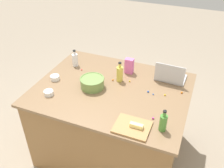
{
  "coord_description": "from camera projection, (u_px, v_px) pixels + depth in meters",
  "views": [
    {
      "loc": [
        -0.76,
        1.86,
        2.33
      ],
      "look_at": [
        0.0,
        0.0,
        0.95
      ],
      "focal_mm": 39.51,
      "sensor_mm": 36.0,
      "label": 1
    }
  ],
  "objects": [
    {
      "name": "mixing_bowl_large",
      "position": [
        92.0,
        82.0,
        2.45
      ],
      "size": [
        0.25,
        0.25,
        0.11
      ],
      "color": "#72934C",
      "rests_on": "island_counter"
    },
    {
      "name": "ground_plane",
      "position": [
        112.0,
        149.0,
        2.98
      ],
      "size": [
        12.0,
        12.0,
        0.0
      ],
      "primitive_type": "plane",
      "color": "gray"
    },
    {
      "name": "cutting_board",
      "position": [
        132.0,
        127.0,
        2.0
      ],
      "size": [
        0.29,
        0.24,
        0.02
      ],
      "primitive_type": "cube",
      "color": "#AD7F4C",
      "rests_on": "island_counter"
    },
    {
      "name": "candy_5",
      "position": [
        153.0,
        94.0,
        2.37
      ],
      "size": [
        0.01,
        0.01,
        0.01
      ],
      "primitive_type": "sphere",
      "color": "blue",
      "rests_on": "island_counter"
    },
    {
      "name": "ramekin_small",
      "position": [
        55.0,
        78.0,
        2.59
      ],
      "size": [
        0.09,
        0.09,
        0.05
      ],
      "primitive_type": "cylinder",
      "color": "white",
      "rests_on": "island_counter"
    },
    {
      "name": "candy_2",
      "position": [
        130.0,
        81.0,
        2.56
      ],
      "size": [
        0.02,
        0.02,
        0.02
      ],
      "primitive_type": "sphere",
      "color": "yellow",
      "rests_on": "island_counter"
    },
    {
      "name": "candy_8",
      "position": [
        155.0,
        74.0,
        2.68
      ],
      "size": [
        0.02,
        0.02,
        0.02
      ],
      "primitive_type": "sphere",
      "color": "yellow",
      "rests_on": "island_counter"
    },
    {
      "name": "laptop",
      "position": [
        170.0,
        76.0,
        2.57
      ],
      "size": [
        0.32,
        0.24,
        0.22
      ],
      "color": "#B7B7BC",
      "rests_on": "island_counter"
    },
    {
      "name": "island_counter",
      "position": [
        112.0,
        121.0,
        2.72
      ],
      "size": [
        1.52,
        1.19,
        0.9
      ],
      "color": "olive",
      "rests_on": "ground"
    },
    {
      "name": "bottle_vinegar",
      "position": [
        75.0,
        60.0,
        2.8
      ],
      "size": [
        0.07,
        0.07,
        0.2
      ],
      "color": "white",
      "rests_on": "island_counter"
    },
    {
      "name": "butter_stick_left",
      "position": [
        136.0,
        126.0,
        1.98
      ],
      "size": [
        0.11,
        0.04,
        0.04
      ],
      "primitive_type": "cube",
      "rotation": [
        0.0,
        0.0,
        0.0
      ],
      "color": "#F4E58C",
      "rests_on": "cutting_board"
    },
    {
      "name": "candy_1",
      "position": [
        153.0,
        118.0,
        2.09
      ],
      "size": [
        0.02,
        0.02,
        0.02
      ],
      "primitive_type": "sphere",
      "color": "#CC3399",
      "rests_on": "island_counter"
    },
    {
      "name": "candy_3",
      "position": [
        148.0,
        92.0,
        2.41
      ],
      "size": [
        0.02,
        0.02,
        0.02
      ],
      "primitive_type": "sphere",
      "color": "blue",
      "rests_on": "island_counter"
    },
    {
      "name": "ramekin_medium",
      "position": [
        49.0,
        93.0,
        2.37
      ],
      "size": [
        0.09,
        0.09,
        0.05
      ],
      "primitive_type": "cylinder",
      "color": "white",
      "rests_on": "island_counter"
    },
    {
      "name": "candy_4",
      "position": [
        82.0,
        70.0,
        2.75
      ],
      "size": [
        0.01,
        0.01,
        0.01
      ],
      "primitive_type": "sphere",
      "color": "red",
      "rests_on": "island_counter"
    },
    {
      "name": "candy_6",
      "position": [
        182.0,
        93.0,
        2.39
      ],
      "size": [
        0.02,
        0.02,
        0.02
      ],
      "primitive_type": "sphere",
      "color": "orange",
      "rests_on": "island_counter"
    },
    {
      "name": "candy_bag",
      "position": [
        129.0,
        66.0,
        2.66
      ],
      "size": [
        0.09,
        0.06,
        0.17
      ],
      "primitive_type": "cube",
      "color": "pink",
      "rests_on": "island_counter"
    },
    {
      "name": "bottle_oil",
      "position": [
        120.0,
        74.0,
        2.53
      ],
      "size": [
        0.07,
        0.07,
        0.22
      ],
      "color": "#DBC64C",
      "rests_on": "island_counter"
    },
    {
      "name": "candy_7",
      "position": [
        113.0,
        80.0,
        2.58
      ],
      "size": [
        0.02,
        0.02,
        0.02
      ],
      "primitive_type": "sphere",
      "color": "orange",
      "rests_on": "island_counter"
    },
    {
      "name": "bottle_olive",
      "position": [
        163.0,
        122.0,
        1.95
      ],
      "size": [
        0.06,
        0.06,
        0.2
      ],
      "color": "#4C8C38",
      "rests_on": "island_counter"
    },
    {
      "name": "candy_0",
      "position": [
        165.0,
        95.0,
        2.36
      ],
      "size": [
        0.02,
        0.02,
        0.02
      ],
      "primitive_type": "sphere",
      "color": "yellow",
      "rests_on": "island_counter"
    }
  ]
}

